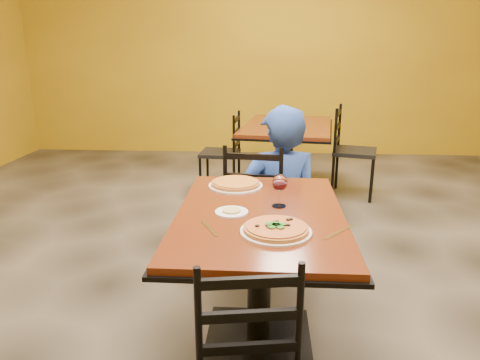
# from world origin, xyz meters

# --- Properties ---
(floor) EXTENTS (7.00, 8.00, 0.01)m
(floor) POSITION_xyz_m (0.00, 0.00, 0.00)
(floor) COLOR black
(floor) RESTS_ON ground
(wall_back) EXTENTS (7.00, 0.01, 3.00)m
(wall_back) POSITION_xyz_m (0.00, 4.00, 1.50)
(wall_back) COLOR #B28F13
(wall_back) RESTS_ON ground
(table_main) EXTENTS (0.83, 1.23, 0.75)m
(table_main) POSITION_xyz_m (0.00, -0.50, 0.56)
(table_main) COLOR #5A1C0E
(table_main) RESTS_ON floor
(table_second) EXTENTS (1.07, 1.44, 0.75)m
(table_second) POSITION_xyz_m (0.23, 2.06, 0.56)
(table_second) COLOR #5A1C0E
(table_second) RESTS_ON floor
(chair_main_far) EXTENTS (0.46, 0.46, 0.91)m
(chair_main_far) POSITION_xyz_m (-0.04, 0.45, 0.45)
(chair_main_far) COLOR black
(chair_main_far) RESTS_ON floor
(chair_second_left) EXTENTS (0.42, 0.42, 0.87)m
(chair_second_left) POSITION_xyz_m (-0.47, 2.06, 0.43)
(chair_second_left) COLOR black
(chair_second_left) RESTS_ON floor
(chair_second_right) EXTENTS (0.51, 0.51, 0.94)m
(chair_second_right) POSITION_xyz_m (0.94, 2.06, 0.47)
(chair_second_right) COLOR black
(chair_second_right) RESTS_ON floor
(diner) EXTENTS (0.64, 0.48, 1.15)m
(diner) POSITION_xyz_m (0.12, 0.47, 0.58)
(diner) COLOR navy
(diner) RESTS_ON floor
(plate_main) EXTENTS (0.31, 0.31, 0.01)m
(plate_main) POSITION_xyz_m (0.07, -0.75, 0.76)
(plate_main) COLOR white
(plate_main) RESTS_ON table_main
(pizza_main) EXTENTS (0.28, 0.28, 0.02)m
(pizza_main) POSITION_xyz_m (0.07, -0.75, 0.77)
(pizza_main) COLOR maroon
(pizza_main) RESTS_ON plate_main
(plate_far) EXTENTS (0.31, 0.31, 0.01)m
(plate_far) POSITION_xyz_m (-0.15, -0.10, 0.76)
(plate_far) COLOR white
(plate_far) RESTS_ON table_main
(pizza_far) EXTENTS (0.28, 0.28, 0.02)m
(pizza_far) POSITION_xyz_m (-0.15, -0.10, 0.77)
(pizza_far) COLOR gold
(pizza_far) RESTS_ON plate_far
(side_plate) EXTENTS (0.16, 0.16, 0.01)m
(side_plate) POSITION_xyz_m (-0.14, -0.53, 0.76)
(side_plate) COLOR white
(side_plate) RESTS_ON table_main
(dip) EXTENTS (0.09, 0.09, 0.01)m
(dip) POSITION_xyz_m (-0.14, -0.53, 0.76)
(dip) COLOR tan
(dip) RESTS_ON side_plate
(wine_glass) EXTENTS (0.08, 0.08, 0.18)m
(wine_glass) POSITION_xyz_m (0.09, -0.41, 0.84)
(wine_glass) COLOR white
(wine_glass) RESTS_ON table_main
(fork) EXTENTS (0.10, 0.18, 0.00)m
(fork) POSITION_xyz_m (-0.22, -0.72, 0.75)
(fork) COLOR silver
(fork) RESTS_ON table_main
(knife) EXTENTS (0.15, 0.17, 0.00)m
(knife) POSITION_xyz_m (0.35, -0.73, 0.75)
(knife) COLOR silver
(knife) RESTS_ON table_main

